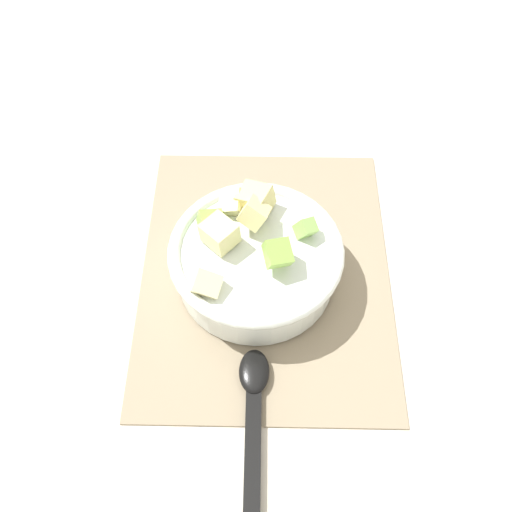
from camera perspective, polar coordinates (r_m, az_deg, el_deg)
The scene contains 4 objects.
ground_plane at distance 0.78m, azimuth 0.92°, elevation -1.57°, with size 2.40×2.40×0.00m, color silver.
placemat at distance 0.78m, azimuth 0.93°, elevation -1.45°, with size 0.42×0.33×0.01m, color gray.
salad_bowl at distance 0.74m, azimuth -0.09°, elevation -0.26°, with size 0.22×0.22×0.11m.
serving_spoon at distance 0.68m, azimuth -0.25°, elevation -14.90°, with size 0.22×0.04×0.01m.
Camera 1 is at (-0.43, 0.01, 0.65)m, focal length 41.08 mm.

